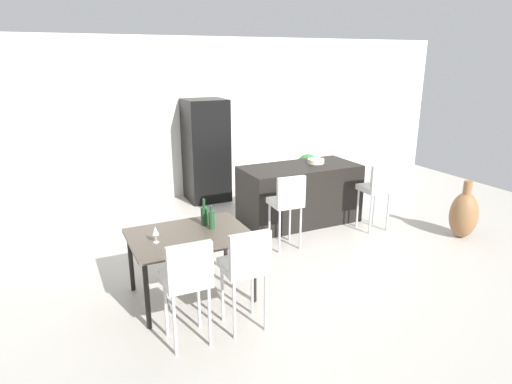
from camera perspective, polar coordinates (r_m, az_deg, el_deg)
The scene contains 15 objects.
ground_plane at distance 6.27m, azimuth 6.77°, elevation -7.00°, with size 10.00×10.00×0.00m, color #ADA89E.
back_wall at distance 8.57m, azimuth -4.18°, elevation 9.70°, with size 10.00×0.12×2.90m, color silver.
kitchen_island at distance 7.02m, azimuth 5.64°, elevation -0.28°, with size 1.85×0.87×0.92m, color black.
bar_chair_left at distance 5.94m, azimuth 4.07°, elevation -1.06°, with size 0.42×0.42×1.05m.
bar_chair_middle at distance 6.81m, azimuth 15.41°, elevation 0.73°, with size 0.42×0.42×1.05m.
dining_table at distance 4.79m, azimuth -8.56°, elevation -6.13°, with size 1.26×0.94×0.74m.
dining_chair_near at distance 3.99m, azimuth -8.88°, elevation -10.73°, with size 0.41×0.41×1.05m.
dining_chair_far at distance 4.16m, azimuth -1.33°, elevation -9.27°, with size 0.41×0.41×1.05m.
wine_bottle_far at distance 4.96m, azimuth -6.71°, elevation -3.01°, with size 0.08×0.08×0.30m.
wine_bottle_right at distance 4.84m, azimuth -5.78°, elevation -3.56°, with size 0.07×0.07×0.27m.
wine_glass_left at distance 4.57m, azimuth -12.88°, elevation -4.95°, with size 0.07×0.07×0.17m.
refrigerator at distance 8.07m, azimuth -6.49°, elevation 5.35°, with size 0.72×0.68×1.84m, color black.
fruit_bowl at distance 7.10m, azimuth 7.75°, elevation 3.99°, with size 0.27×0.27×0.07m, color beige.
floor_vase at distance 7.09m, azimuth 25.27°, elevation -2.65°, with size 0.39×0.39×0.85m.
potted_plant at distance 9.11m, azimuth 6.69°, elevation 3.25°, with size 0.45×0.45×0.65m.
Camera 1 is at (-3.13, -4.80, 2.54)m, focal length 30.92 mm.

